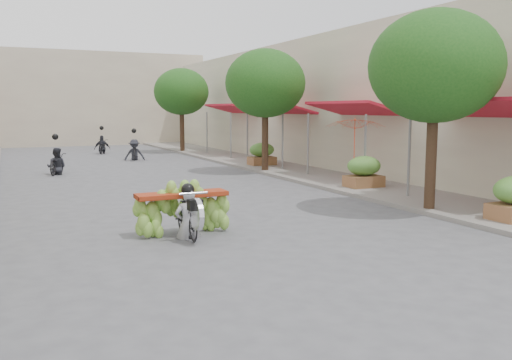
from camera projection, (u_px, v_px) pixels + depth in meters
The scene contains 15 objects.
ground at pixel (342, 284), 8.47m from camera, with size 120.00×120.00×0.00m, color #5A5A5F.
sidewalk_right at pixel (287, 167), 24.88m from camera, with size 4.00×60.00×0.12m, color gray.
shophouse_row_right at pixel (390, 103), 25.67m from camera, with size 9.77×40.00×6.00m.
far_building at pixel (70, 99), 42.23m from camera, with size 20.00×6.00×7.00m, color #BEAE96.
street_tree_near at pixel (435, 67), 13.82m from camera, with size 3.40×3.40×5.25m.
street_tree_mid at pixel (265, 84), 22.83m from camera, with size 3.40×3.40×5.25m.
street_tree_far at pixel (181, 92), 33.63m from camera, with size 3.40×3.40×5.25m.
produce_crate_mid at pixel (364, 169), 18.16m from camera, with size 1.20×0.88×1.16m.
produce_crate_far at pixel (262, 152), 25.36m from camera, with size 1.20×0.88×1.16m.
banana_motorbike at pixel (185, 206), 11.57m from camera, with size 2.20×1.77×1.95m.
market_umbrella at pixel (356, 117), 17.79m from camera, with size 2.44×2.44×1.75m.
pedestrian at pixel (257, 145), 25.81m from camera, with size 1.03×0.91×1.79m.
bg_motorbike_a at pixel (56, 157), 22.54m from camera, with size 1.09×1.63×1.95m.
bg_motorbike_b at pixel (134, 144), 28.83m from camera, with size 1.15×1.61×1.95m.
bg_motorbike_c at pixel (102, 140), 33.16m from camera, with size 1.09×1.61×1.95m.
Camera 1 is at (-4.66, -6.87, 2.72)m, focal length 38.00 mm.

